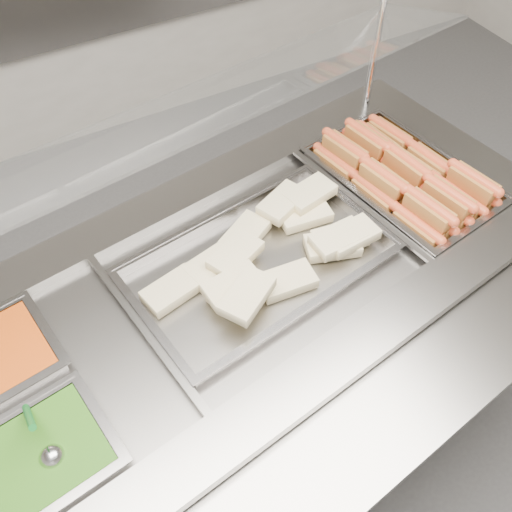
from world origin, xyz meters
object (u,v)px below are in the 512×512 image
steam_counter (244,356)px  serving_spoon (48,450)px  pan_hotdogs (401,184)px  sneeze_guard (184,118)px  pan_wraps (259,266)px

steam_counter → serving_spoon: bearing=-158.0°
steam_counter → pan_hotdogs: bearing=8.3°
sneeze_guard → pan_hotdogs: 0.80m
pan_hotdogs → pan_wraps: (-0.57, -0.08, 0.02)m
pan_wraps → serving_spoon: bearing=-159.1°
steam_counter → pan_wraps: bearing=8.3°
steam_counter → sneeze_guard: sneeze_guard is taller
sneeze_guard → serving_spoon: sneeze_guard is taller
steam_counter → pan_hotdogs: size_ratio=3.34×
sneeze_guard → steam_counter: bearing=-81.6°
pan_wraps → sneeze_guard: bearing=113.7°
pan_hotdogs → steam_counter: bearing=-171.7°
pan_hotdogs → serving_spoon: serving_spoon is taller
sneeze_guard → pan_wraps: size_ratio=2.29×
steam_counter → pan_hotdogs: (0.63, 0.09, 0.42)m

